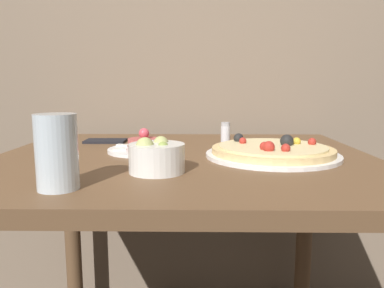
{
  "coord_description": "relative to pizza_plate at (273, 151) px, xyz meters",
  "views": [
    {
      "loc": [
        0.04,
        -0.55,
        0.95
      ],
      "look_at": [
        0.02,
        0.39,
        0.8
      ],
      "focal_mm": 35.0,
      "sensor_mm": 36.0,
      "label": 1
    }
  ],
  "objects": [
    {
      "name": "small_bowl",
      "position": [
        -0.29,
        -0.18,
        0.02
      ],
      "size": [
        0.12,
        0.12,
        0.08
      ],
      "color": "white",
      "rests_on": "dining_table"
    },
    {
      "name": "dining_table",
      "position": [
        -0.24,
        0.02,
        -0.13
      ],
      "size": [
        1.02,
        0.89,
        0.76
      ],
      "color": "brown",
      "rests_on": "ground_plane"
    },
    {
      "name": "tartare_plate",
      "position": [
        -0.35,
        0.07,
        -0.0
      ],
      "size": [
        0.21,
        0.21,
        0.07
      ],
      "color": "white",
      "rests_on": "dining_table"
    },
    {
      "name": "salt_shaker",
      "position": [
        -0.11,
        0.21,
        0.02
      ],
      "size": [
        0.03,
        0.03,
        0.07
      ],
      "color": "silver",
      "rests_on": "dining_table"
    },
    {
      "name": "napkin",
      "position": [
        -0.51,
        0.25,
        -0.01
      ],
      "size": [
        0.13,
        0.08,
        0.01
      ],
      "color": "black",
      "rests_on": "dining_table"
    },
    {
      "name": "pizza_plate",
      "position": [
        0.0,
        0.0,
        0.0
      ],
      "size": [
        0.35,
        0.35,
        0.06
      ],
      "color": "white",
      "rests_on": "dining_table"
    },
    {
      "name": "drinking_glass",
      "position": [
        -0.45,
        -0.31,
        0.05
      ],
      "size": [
        0.08,
        0.08,
        0.14
      ],
      "color": "silver",
      "rests_on": "dining_table"
    }
  ]
}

